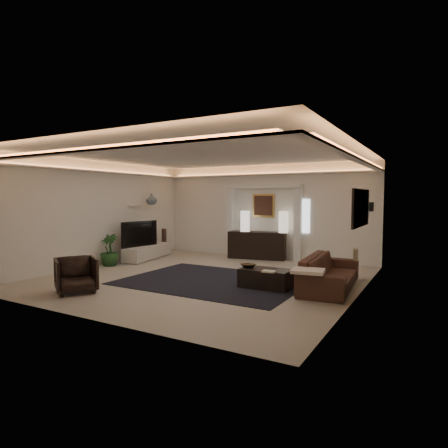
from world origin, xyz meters
The scene contains 33 objects.
floor centered at (0.00, 0.00, 0.00)m, with size 7.00×7.00×0.00m, color tan.
ceiling centered at (0.00, 0.00, 2.90)m, with size 7.00×7.00×0.00m, color white.
wall_back centered at (0.00, 3.50, 1.45)m, with size 7.00×7.00×0.00m, color white.
wall_front centered at (0.00, -3.50, 1.45)m, with size 7.00×7.00×0.00m, color white.
wall_left centered at (-3.50, 0.00, 1.45)m, with size 7.00×7.00×0.00m, color white.
wall_right centered at (3.50, 0.00, 1.45)m, with size 7.00×7.00×0.00m, color white.
cove_soffit centered at (0.00, 0.00, 2.62)m, with size 7.00×7.00×0.04m, color silver.
daylight_slit centered at (1.35, 3.48, 1.35)m, with size 0.25×0.03×1.00m, color white.
area_rug centered at (0.40, -0.20, 0.01)m, with size 4.00×3.00×0.01m, color black.
pilaster_left centered at (-1.15, 3.40, 1.10)m, with size 0.22×0.20×2.20m, color silver.
pilaster_right centered at (1.15, 3.40, 1.10)m, with size 0.22×0.20×2.20m, color silver.
alcove_header centered at (0.00, 3.40, 2.25)m, with size 2.52×0.20×0.12m, color silver.
painting_frame centered at (0.00, 3.47, 1.65)m, with size 0.74×0.04×0.74m, color tan.
painting_canvas centered at (0.00, 3.44, 1.65)m, with size 0.62×0.02×0.62m, color #4C2D1E.
art_panel_frame centered at (3.47, 0.30, 1.70)m, with size 0.04×1.64×0.74m, color black.
art_panel_gold centered at (3.44, 0.30, 1.70)m, with size 0.02×1.50×0.62m, color tan.
wall_sconce centered at (3.38, 2.20, 1.68)m, with size 0.12×0.12×0.22m, color black.
wall_niche centered at (-3.44, 1.40, 1.65)m, with size 0.10×0.55×0.04m, color silver.
console centered at (-0.09, 3.21, 0.40)m, with size 1.77×0.55×0.89m, color black.
lamp_left centered at (-0.46, 3.08, 1.09)m, with size 0.29×0.29×0.64m, color white.
lamp_right centered at (0.75, 3.25, 1.09)m, with size 0.29×0.29×0.65m, color beige.
media_ledge centered at (-3.05, 1.51, 0.23)m, with size 0.54×2.16×0.40m, color beige.
tv centered at (-3.15, 1.13, 0.83)m, with size 0.17×1.33×0.76m, color black.
figurine centered at (-3.15, 2.44, 0.64)m, with size 0.16×0.16×0.44m, color #3C2820.
ginger_jar centered at (-3.15, 1.84, 1.85)m, with size 0.35×0.35×0.36m, color slate.
plant centered at (-3.15, 0.03, 0.44)m, with size 0.50×0.50×0.88m, color #1E451C.
sofa centered at (2.86, 0.41, 0.34)m, with size 0.91×2.34×0.68m, color #3C2119.
throw_blanket centered at (2.74, -0.74, 0.55)m, with size 0.58×0.47×0.06m, color silver.
throw_pillow centered at (3.15, 1.60, 0.55)m, with size 0.10×0.35×0.35m, color gray.
coffee_table centered at (1.68, -0.23, 0.20)m, with size 1.06×0.58×0.39m, color black.
bowl centered at (1.26, -0.22, 0.45)m, with size 0.30×0.30×0.07m, color #372715.
magazine centered at (1.87, -0.51, 0.42)m, with size 0.26×0.19×0.03m, color beige.
armchair centered at (-1.48, -2.45, 0.35)m, with size 0.76×0.78×0.71m, color black.
Camera 1 is at (4.81, -7.52, 1.91)m, focal length 30.47 mm.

